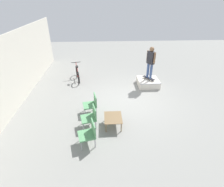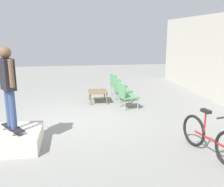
% 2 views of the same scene
% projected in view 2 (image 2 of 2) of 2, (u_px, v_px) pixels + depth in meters
% --- Properties ---
extents(ground_plane, '(24.00, 24.00, 0.00)m').
position_uv_depth(ground_plane, '(73.00, 120.00, 6.88)').
color(ground_plane, gray).
extents(skate_ramp_box, '(1.11, 1.09, 0.37)m').
position_uv_depth(skate_ramp_box, '(14.00, 139.00, 5.22)').
color(skate_ramp_box, silver).
rests_on(skate_ramp_box, ground_plane).
extents(skateboard_on_ramp, '(0.71, 0.60, 0.07)m').
position_uv_depth(skateboard_on_ramp, '(13.00, 128.00, 5.17)').
color(skateboard_on_ramp, black).
rests_on(skateboard_on_ramp, skate_ramp_box).
extents(person_skater, '(0.50, 0.37, 1.65)m').
position_uv_depth(person_skater, '(8.00, 81.00, 4.94)').
color(person_skater, '#384C7A').
rests_on(person_skater, skateboard_on_ramp).
extents(coffee_table, '(0.77, 0.64, 0.39)m').
position_uv_depth(coffee_table, '(98.00, 92.00, 8.63)').
color(coffee_table, brown).
rests_on(coffee_table, ground_plane).
extents(patio_chair_left, '(0.64, 0.64, 0.83)m').
position_uv_depth(patio_chair_left, '(117.00, 84.00, 9.54)').
color(patio_chair_left, '#99999E').
rests_on(patio_chair_left, ground_plane).
extents(patio_chair_center, '(0.63, 0.63, 0.83)m').
position_uv_depth(patio_chair_center, '(121.00, 89.00, 8.71)').
color(patio_chair_center, '#99999E').
rests_on(patio_chair_center, ground_plane).
extents(patio_chair_right, '(0.61, 0.61, 0.83)m').
position_uv_depth(patio_chair_right, '(126.00, 95.00, 7.87)').
color(patio_chair_right, '#99999E').
rests_on(patio_chair_right, ground_plane).
extents(bicycle, '(1.60, 0.55, 0.94)m').
position_uv_depth(bicycle, '(210.00, 138.00, 4.84)').
color(bicycle, black).
rests_on(bicycle, ground_plane).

